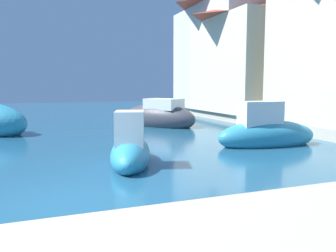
% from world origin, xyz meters
% --- Properties ---
extents(ground, '(80.00, 80.00, 0.00)m').
position_xyz_m(ground, '(0.00, 0.00, 0.00)').
color(ground, '#1E5170').
extents(quay_promenade, '(44.00, 32.00, 0.50)m').
position_xyz_m(quay_promenade, '(4.32, -0.37, 0.25)').
color(quay_promenade, '#BCB29E').
rests_on(quay_promenade, ground).
extents(moored_boat_2, '(4.00, 1.59, 1.90)m').
position_xyz_m(moored_boat_2, '(7.13, 3.92, 0.45)').
color(moored_boat_2, teal).
rests_on(moored_boat_2, ground).
extents(moored_boat_6, '(4.04, 4.83, 1.84)m').
position_xyz_m(moored_boat_6, '(5.48, 11.18, 0.51)').
color(moored_boat_6, '#3F3F47').
rests_on(moored_boat_6, ground).
extents(moored_boat_7, '(1.99, 3.33, 1.73)m').
position_xyz_m(moored_boat_7, '(1.70, 2.71, 0.40)').
color(moored_boat_7, teal).
rests_on(moored_boat_7, ground).
extents(waterfront_building_annex, '(6.79, 7.70, 7.12)m').
position_xyz_m(waterfront_building_annex, '(13.00, 13.08, 4.12)').
color(waterfront_building_annex, beige).
rests_on(waterfront_building_annex, quay_promenade).
extents(waterfront_building_far, '(6.76, 9.16, 8.41)m').
position_xyz_m(waterfront_building_far, '(13.00, 15.68, 4.77)').
color(waterfront_building_far, beige).
rests_on(waterfront_building_far, quay_promenade).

